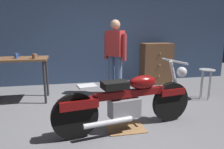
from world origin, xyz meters
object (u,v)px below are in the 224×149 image
(mug_blue_enamel, at_px, (16,56))
(mug_brown_stoneware, at_px, (35,56))
(shop_stool, at_px, (207,76))
(person_standing, at_px, (115,54))
(motorcycle, at_px, (128,100))
(wooden_dresser, at_px, (156,64))

(mug_blue_enamel, height_order, mug_brown_stoneware, mug_blue_enamel)
(shop_stool, height_order, mug_brown_stoneware, mug_brown_stoneware)
(person_standing, height_order, mug_brown_stoneware, person_standing)
(motorcycle, relative_size, mug_blue_enamel, 20.30)
(shop_stool, relative_size, mug_brown_stoneware, 5.21)
(wooden_dresser, bearing_deg, motorcycle, -121.06)
(motorcycle, height_order, mug_brown_stoneware, mug_brown_stoneware)
(motorcycle, height_order, person_standing, person_standing)
(mug_blue_enamel, bearing_deg, shop_stool, -8.61)
(person_standing, xyz_separation_m, shop_stool, (1.82, -0.74, -0.43))
(person_standing, bearing_deg, motorcycle, 130.03)
(shop_stool, bearing_deg, motorcycle, -152.98)
(shop_stool, bearing_deg, person_standing, 157.77)
(motorcycle, bearing_deg, shop_stool, 16.76)
(motorcycle, xyz_separation_m, person_standing, (0.19, 1.77, 0.48))
(mug_brown_stoneware, bearing_deg, wooden_dresser, 18.47)
(shop_stool, distance_m, mug_brown_stoneware, 3.55)
(person_standing, height_order, wooden_dresser, person_standing)
(motorcycle, distance_m, mug_brown_stoneware, 2.16)
(person_standing, xyz_separation_m, wooden_dresser, (1.30, 0.71, -0.38))
(mug_blue_enamel, bearing_deg, motorcycle, -41.07)
(shop_stool, xyz_separation_m, mug_blue_enamel, (-3.85, 0.58, 0.45))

